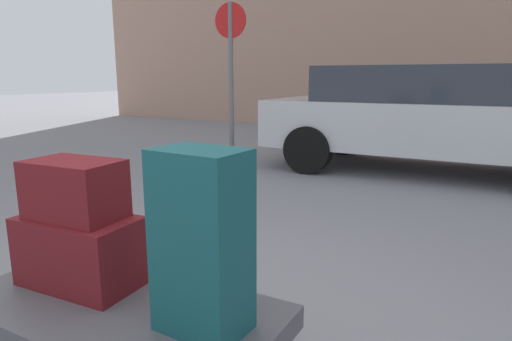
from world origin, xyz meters
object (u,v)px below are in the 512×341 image
(duffel_bag_maroon_center, at_px, (80,251))
(duffel_bag_maroon_topmost_pile, at_px, (75,189))
(suitcase_teal_rear_right, at_px, (202,242))
(no_parking_sign, at_px, (231,66))
(parked_car, at_px, (426,116))
(luggage_cart, at_px, (120,318))

(duffel_bag_maroon_center, relative_size, duffel_bag_maroon_topmost_pile, 1.33)
(suitcase_teal_rear_right, height_order, no_parking_sign, no_parking_sign)
(duffel_bag_maroon_center, relative_size, parked_car, 0.13)
(suitcase_teal_rear_right, relative_size, parked_car, 0.16)
(duffel_bag_maroon_center, bearing_deg, no_parking_sign, 110.59)
(duffel_bag_maroon_center, height_order, suitcase_teal_rear_right, suitcase_teal_rear_right)
(luggage_cart, height_order, parked_car, parked_car)
(luggage_cart, bearing_deg, duffel_bag_maroon_center, 169.89)
(luggage_cart, distance_m, duffel_bag_maroon_topmost_pile, 0.59)
(luggage_cart, bearing_deg, suitcase_teal_rear_right, 2.31)
(duffel_bag_maroon_center, distance_m, duffel_bag_maroon_topmost_pile, 0.29)
(parked_car, bearing_deg, no_parking_sign, -164.88)
(no_parking_sign, bearing_deg, duffel_bag_maroon_center, -66.35)
(suitcase_teal_rear_right, distance_m, parked_car, 5.12)
(duffel_bag_maroon_topmost_pile, xyz_separation_m, no_parking_sign, (-1.91, 4.37, 0.65))
(luggage_cart, xyz_separation_m, parked_car, (0.45, 5.13, 0.49))
(duffel_bag_maroon_topmost_pile, height_order, parked_car, parked_car)
(luggage_cart, distance_m, suitcase_teal_rear_right, 0.60)
(suitcase_teal_rear_right, height_order, duffel_bag_maroon_topmost_pile, suitcase_teal_rear_right)
(parked_car, xyz_separation_m, no_parking_sign, (-2.65, -0.71, 0.68))
(parked_car, bearing_deg, duffel_bag_maroon_topmost_pile, -98.21)
(suitcase_teal_rear_right, bearing_deg, luggage_cart, -174.71)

